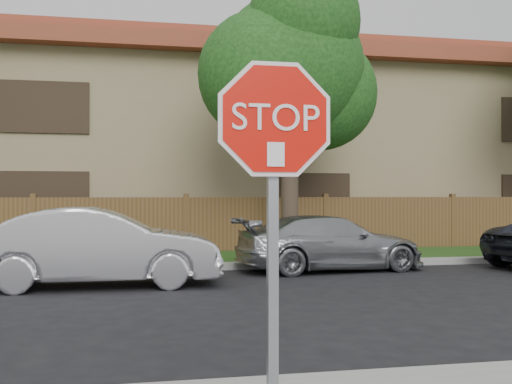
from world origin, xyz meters
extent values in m
cube|color=gray|center=(0.00, 8.15, 0.07)|extent=(70.00, 0.30, 0.15)
cube|color=#1E4714|center=(0.00, 9.80, 0.06)|extent=(70.00, 3.00, 0.12)
cube|color=brown|center=(0.00, 11.40, 0.80)|extent=(70.00, 0.12, 1.60)
cube|color=#98875E|center=(0.00, 17.00, 3.00)|extent=(34.00, 8.00, 6.00)
cube|color=brown|center=(0.00, 17.00, 6.25)|extent=(35.20, 9.20, 0.50)
cube|color=brown|center=(0.00, 17.00, 6.85)|extent=(33.00, 5.50, 0.70)
cylinder|color=#382B21|center=(2.50, 9.70, 1.96)|extent=(0.44, 0.44, 3.92)
sphere|color=#143A12|center=(2.50, 9.70, 4.90)|extent=(3.80, 3.80, 3.80)
sphere|color=#143A12|center=(3.40, 10.00, 4.34)|extent=(3.00, 3.00, 3.00)
sphere|color=#143A12|center=(1.70, 9.30, 4.62)|extent=(3.20, 3.20, 3.20)
sphere|color=#143A12|center=(2.70, 9.10, 5.95)|extent=(2.80, 2.80, 2.80)
cube|color=gray|center=(-0.49, -1.44, 1.25)|extent=(0.06, 0.06, 2.30)
cylinder|color=white|center=(-0.49, -1.50, 2.15)|extent=(1.01, 0.02, 1.01)
cylinder|color=red|center=(-0.49, -1.51, 2.15)|extent=(0.93, 0.02, 0.93)
cube|color=white|center=(-0.49, -1.53, 1.93)|extent=(0.11, 0.00, 0.15)
imported|color=silver|center=(-2.01, 6.14, 0.72)|extent=(4.39, 1.56, 1.44)
imported|color=#9B9EA2|center=(2.86, 7.52, 0.61)|extent=(4.34, 2.12, 1.22)
camera|label=1|loc=(-1.33, -5.11, 1.68)|focal=42.00mm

